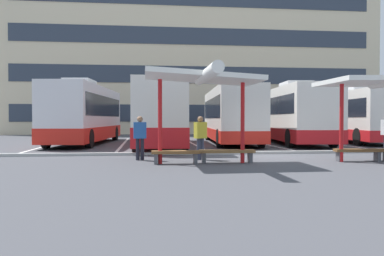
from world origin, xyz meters
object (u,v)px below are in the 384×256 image
Objects in this scene: coach_bus_1 at (161,115)px; coach_bus_4 at (349,116)px; coach_bus_3 at (289,115)px; waiting_passenger_2 at (200,135)px; bench_0 at (176,154)px; waiting_passenger_1 at (140,135)px; coach_bus_2 at (231,116)px; bench_2 at (358,152)px; bench_1 at (227,153)px; waiting_shelter_0 at (203,79)px; coach_bus_0 at (86,115)px.

coach_bus_1 is 1.04× the size of coach_bus_4.
coach_bus_3 is 12.30m from waiting_passenger_2.
coach_bus_1 reaches higher than waiting_passenger_2.
waiting_passenger_1 is (-1.22, 1.38, 0.60)m from bench_0.
bench_2 is (2.31, -11.01, -1.38)m from coach_bus_2.
bench_0 is at bearing -88.96° from coach_bus_1.
bench_1 is at bearing -132.31° from coach_bus_4.
waiting_shelter_0 is 2.28× the size of bench_1.
waiting_passenger_1 is (3.42, -10.23, -0.83)m from coach_bus_0.
coach_bus_0 is 12.59m from bench_0.
waiting_passenger_2 is (-0.78, 1.11, 0.59)m from bench_1.
coach_bus_4 is (8.30, 0.93, -0.04)m from coach_bus_2.
coach_bus_0 is 5.71× the size of bench_1.
waiting_passenger_1 is (-9.32, -9.91, -0.82)m from coach_bus_3.
bench_1 is (0.90, 0.38, -2.52)m from waiting_shelter_0.
coach_bus_3 reaches higher than bench_1.
bench_0 is (-8.10, -11.30, -1.41)m from coach_bus_3.
coach_bus_1 is 8.07m from waiting_passenger_2.
coach_bus_0 is 11.82m from waiting_passenger_2.
coach_bus_2 is 11.24m from bench_1.
coach_bus_0 is 0.91× the size of coach_bus_1.
coach_bus_2 is 11.34m from bench_2.
coach_bus_0 reaches higher than bench_1.
coach_bus_4 is 16.91m from waiting_shelter_0.
coach_bus_3 is 1.06× the size of coach_bus_4.
coach_bus_3 is (12.75, -0.32, -0.02)m from coach_bus_0.
waiting_passenger_1 is at bearing 143.01° from waiting_shelter_0.
bench_0 and bench_2 have the same top height.
waiting_shelter_0 is at bearing -83.54° from coach_bus_1.
bench_2 is 1.06× the size of waiting_passenger_1.
coach_bus_2 is at bearing 71.70° from waiting_passenger_2.
coach_bus_2 is 11.81m from waiting_shelter_0.
coach_bus_3 is 12.87m from bench_1.
bench_0 is at bearing -48.64° from waiting_passenger_1.
bench_0 is at bearing 166.78° from waiting_shelter_0.
coach_bus_0 is 6.48× the size of bench_2.
coach_bus_4 is 13.43m from bench_2.
coach_bus_4 is 7.13× the size of bench_0.
coach_bus_2 reaches higher than waiting_shelter_0.
waiting_shelter_0 is at bearing -157.19° from bench_1.
bench_1 is 1.20× the size of waiting_passenger_2.
waiting_shelter_0 is (1.07, -9.43, 1.15)m from coach_bus_1.
bench_0 is 1.01× the size of waiting_passenger_2.
bench_0 is 0.84× the size of bench_1.
bench_0 is 1.94m from waiting_passenger_1.
bench_1 is at bearing -21.96° from waiting_passenger_1.
bench_2 is (6.73, -9.18, -1.38)m from coach_bus_1.
bench_1 is (1.80, 0.17, 0.01)m from bench_0.
coach_bus_1 is 4.79m from coach_bus_2.
waiting_passenger_2 is (0.12, 1.49, -1.93)m from waiting_shelter_0.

